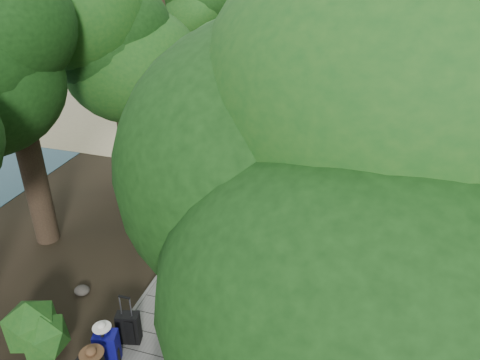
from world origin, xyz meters
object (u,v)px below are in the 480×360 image
(duffel_right_black, at_px, (210,309))
(kayak, at_px, (236,110))
(lone_suitcase_on_sand, at_px, (283,139))
(backpack_left_c, at_px, (107,346))
(sun_lounger, at_px, (359,124))
(backpack_right_d, at_px, (188,347))
(duffel_right_khaki, at_px, (203,320))
(suitcase_on_boardwalk, at_px, (129,328))

(duffel_right_black, relative_size, kayak, 0.20)
(lone_suitcase_on_sand, distance_m, kayak, 4.16)
(backpack_left_c, bearing_deg, sun_lounger, 59.80)
(backpack_right_d, bearing_deg, duffel_right_khaki, 72.02)
(kayak, relative_size, sun_lounger, 2.03)
(lone_suitcase_on_sand, bearing_deg, sun_lounger, 39.29)
(backpack_left_c, xyz_separation_m, suitcase_on_boardwalk, (0.13, 0.58, -0.05))
(duffel_right_black, distance_m, kayak, 12.93)
(duffel_right_khaki, bearing_deg, kayak, 90.94)
(backpack_left_c, distance_m, backpack_right_d, 1.51)
(suitcase_on_boardwalk, distance_m, sun_lounger, 13.61)
(backpack_right_d, height_order, kayak, backpack_right_d)
(lone_suitcase_on_sand, bearing_deg, suitcase_on_boardwalk, -99.35)
(backpack_left_c, distance_m, duffel_right_black, 2.20)
(backpack_right_d, bearing_deg, backpack_left_c, 179.21)
(backpack_right_d, xyz_separation_m, suitcase_on_boardwalk, (-1.29, 0.08, 0.03))
(backpack_left_c, height_order, backpack_right_d, backpack_left_c)
(duffel_right_black, height_order, kayak, duffel_right_black)
(backpack_right_d, xyz_separation_m, lone_suitcase_on_sand, (-0.45, 10.63, -0.09))
(lone_suitcase_on_sand, bearing_deg, backpack_right_d, -92.35)
(duffel_right_khaki, bearing_deg, backpack_left_c, -149.17)
(sun_lounger, bearing_deg, lone_suitcase_on_sand, -155.07)
(backpack_left_c, height_order, duffel_right_khaki, backpack_left_c)
(backpack_right_d, distance_m, duffel_right_black, 1.17)
(backpack_right_d, height_order, suitcase_on_boardwalk, suitcase_on_boardwalk)
(duffel_right_khaki, xyz_separation_m, suitcase_on_boardwalk, (-1.26, -0.77, 0.16))
(kayak, bearing_deg, sun_lounger, -17.34)
(kayak, xyz_separation_m, sun_lounger, (5.52, -0.45, 0.10))
(duffel_right_khaki, distance_m, duffel_right_black, 0.32)
(lone_suitcase_on_sand, height_order, sun_lounger, lone_suitcase_on_sand)
(duffel_right_khaki, distance_m, suitcase_on_boardwalk, 1.49)
(duffel_right_khaki, bearing_deg, suitcase_on_boardwalk, -161.82)
(lone_suitcase_on_sand, height_order, kayak, lone_suitcase_on_sand)
(backpack_right_d, relative_size, suitcase_on_boardwalk, 0.91)
(suitcase_on_boardwalk, height_order, sun_lounger, suitcase_on_boardwalk)
(kayak, bearing_deg, duffel_right_black, -87.98)
(suitcase_on_boardwalk, bearing_deg, sun_lounger, 61.71)
(backpack_right_d, distance_m, lone_suitcase_on_sand, 10.64)
(backpack_left_c, bearing_deg, backpack_right_d, 3.92)
(suitcase_on_boardwalk, xyz_separation_m, sun_lounger, (3.52, 13.15, -0.18))
(suitcase_on_boardwalk, bearing_deg, lone_suitcase_on_sand, 72.16)
(sun_lounger, bearing_deg, backpack_left_c, -124.06)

